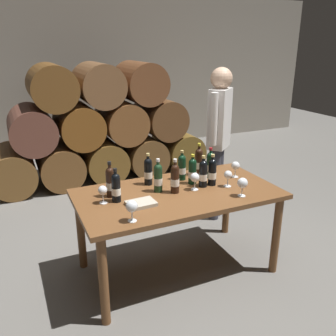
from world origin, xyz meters
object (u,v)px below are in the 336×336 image
(wine_bottle_3, at_px, (212,172))
(wine_glass_0, at_px, (195,178))
(wine_bottle_10, at_px, (175,178))
(wine_glass_5, at_px, (132,207))
(wine_bottle_1, at_px, (182,167))
(wine_glass_2, at_px, (103,191))
(wine_glass_3, at_px, (228,175))
(wine_bottle_6, at_px, (199,161))
(wine_bottle_2, at_px, (192,171))
(wine_glass_1, at_px, (236,166))
(tasting_notebook, at_px, (141,203))
(wine_bottle_4, at_px, (203,173))
(wine_bottle_5, at_px, (110,182))
(wine_bottle_8, at_px, (116,187))
(wine_bottle_0, at_px, (210,164))
(sommelier_presenting, at_px, (219,130))
(wine_bottle_7, at_px, (158,177))
(dining_table, at_px, (178,202))
(wine_glass_4, at_px, (242,183))
(wine_bottle_9, at_px, (148,171))

(wine_bottle_3, xyz_separation_m, wine_glass_0, (-0.20, -0.04, -0.01))
(wine_bottle_10, bearing_deg, wine_glass_5, -145.37)
(wine_bottle_1, height_order, wine_bottle_10, wine_bottle_10)
(wine_glass_2, xyz_separation_m, wine_glass_3, (1.08, -0.11, -0.00))
(wine_bottle_6, xyz_separation_m, wine_bottle_10, (-0.39, -0.29, -0.01))
(wine_bottle_2, xyz_separation_m, wine_bottle_6, (0.16, 0.17, 0.01))
(wine_glass_0, distance_m, wine_glass_5, 0.75)
(wine_glass_1, xyz_separation_m, tasting_notebook, (-1.02, -0.21, -0.09))
(wine_bottle_1, relative_size, wine_glass_2, 1.89)
(wine_bottle_4, bearing_deg, wine_bottle_10, -177.03)
(wine_bottle_5, relative_size, wine_glass_0, 1.97)
(wine_glass_0, bearing_deg, tasting_notebook, -169.36)
(wine_bottle_8, distance_m, wine_glass_5, 0.37)
(wine_bottle_0, relative_size, tasting_notebook, 1.29)
(wine_bottle_0, bearing_deg, sommelier_presenting, 51.85)
(wine_bottle_7, relative_size, wine_glass_2, 1.97)
(wine_bottle_0, xyz_separation_m, wine_glass_3, (0.02, -0.27, -0.02))
(wine_bottle_5, bearing_deg, wine_glass_5, -88.11)
(wine_bottle_7, bearing_deg, wine_bottle_0, 11.77)
(dining_table, relative_size, wine_glass_1, 11.15)
(wine_bottle_1, bearing_deg, wine_bottle_8, -162.36)
(wine_bottle_5, bearing_deg, wine_bottle_1, 8.76)
(wine_bottle_5, bearing_deg, wine_bottle_7, -8.80)
(wine_glass_0, bearing_deg, wine_bottle_8, 175.90)
(wine_glass_4, bearing_deg, wine_bottle_5, 155.97)
(wine_glass_1, bearing_deg, wine_bottle_0, 153.71)
(wine_bottle_4, height_order, wine_bottle_7, wine_bottle_7)
(tasting_notebook, bearing_deg, wine_glass_4, -15.13)
(dining_table, bearing_deg, sommelier_presenting, 40.95)
(wine_glass_3, bearing_deg, wine_bottle_4, 155.30)
(wine_bottle_9, bearing_deg, wine_glass_5, -120.92)
(wine_bottle_3, relative_size, wine_glass_4, 1.77)
(wine_bottle_10, height_order, sommelier_presenting, sommelier_presenting)
(wine_bottle_4, distance_m, wine_bottle_8, 0.78)
(wine_bottle_0, bearing_deg, wine_bottle_9, 173.92)
(wine_bottle_1, xyz_separation_m, wine_bottle_5, (-0.70, -0.11, 0.01))
(wine_bottle_0, height_order, wine_bottle_9, wine_bottle_9)
(wine_bottle_2, height_order, wine_bottle_6, wine_bottle_6)
(wine_bottle_5, distance_m, wine_bottle_10, 0.53)
(wine_glass_3, relative_size, sommelier_presenting, 0.09)
(wine_glass_5, relative_size, sommelier_presenting, 0.09)
(wine_bottle_8, bearing_deg, wine_bottle_1, 17.64)
(wine_glass_0, relative_size, wine_glass_4, 0.96)
(wine_glass_4, bearing_deg, wine_glass_3, 87.66)
(wine_bottle_8, relative_size, wine_glass_2, 1.89)
(tasting_notebook, bearing_deg, wine_bottle_9, 58.23)
(dining_table, relative_size, wine_glass_5, 10.61)
(wine_bottle_7, bearing_deg, wine_glass_3, -14.35)
(wine_bottle_10, relative_size, wine_glass_1, 1.94)
(wine_bottle_5, height_order, wine_glass_3, wine_bottle_5)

